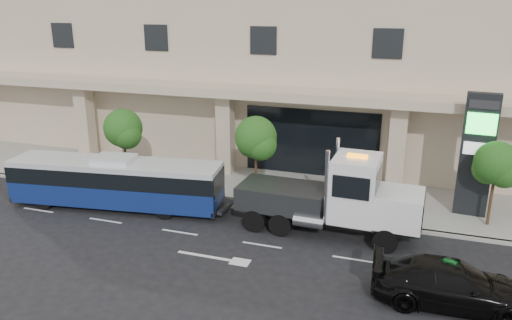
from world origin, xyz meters
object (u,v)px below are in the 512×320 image
Objects in this scene: city_bus at (116,182)px; signage_pylon at (477,155)px; tow_truck at (336,198)px; black_sedan at (452,284)px.

city_bus is 17.79m from signage_pylon.
black_sedan is at bearing -39.50° from tow_truck.
city_bus is at bearing -160.31° from signage_pylon.
black_sedan is (15.99, -3.79, -0.61)m from city_bus.
tow_truck is (11.16, 0.46, 0.35)m from city_bus.
city_bus is 1.18× the size of tow_truck.
signage_pylon reaches higher than city_bus.
tow_truck is at bearing 45.39° from black_sedan.
city_bus is 16.45m from black_sedan.
city_bus is 2.03× the size of black_sedan.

